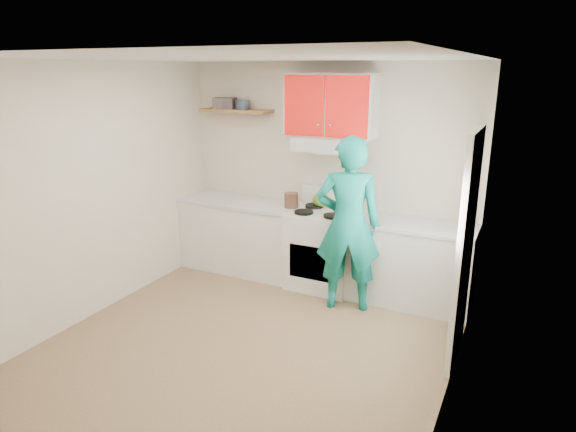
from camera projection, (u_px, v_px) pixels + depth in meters
The scene contains 21 objects.
floor at pixel (248, 345), 4.74m from camera, with size 3.80×3.80×0.00m, color brown.
ceiling at pixel (241, 58), 4.01m from camera, with size 3.60×3.80×0.04m, color white.
back_wall at pixel (327, 174), 6.01m from camera, with size 3.60×0.04×2.60m, color beige.
front_wall at pixel (66, 300), 2.74m from camera, with size 3.60×0.04×2.60m, color beige.
left_wall at pixel (94, 192), 5.14m from camera, with size 0.04×3.80×2.60m, color beige.
right_wall at pixel (459, 244), 3.61m from camera, with size 0.04×3.80×2.60m, color beige.
door at pixel (465, 249), 4.30m from camera, with size 0.05×0.85×2.05m, color white.
door_glass at pixel (467, 201), 4.19m from camera, with size 0.01×0.55×0.95m, color white.
counter_left at pixel (241, 236), 6.43m from camera, with size 1.52×0.60×0.90m, color silver.
counter_right at pixel (411, 264), 5.51m from camera, with size 1.32×0.60×0.90m, color silver.
stove at pixel (323, 249), 5.93m from camera, with size 0.76×0.65×0.92m, color white.
range_hood at pixel (328, 144), 5.67m from camera, with size 0.76×0.44×0.15m, color silver.
upper_cabinets at pixel (331, 105), 5.59m from camera, with size 1.02×0.33×0.70m, color red.
shelf at pixel (237, 110), 6.17m from camera, with size 0.90×0.30×0.04m, color brown.
books at pixel (225, 103), 6.18m from camera, with size 0.26×0.19×0.13m, color #423A3E.
tin at pixel (242, 105), 6.08m from camera, with size 0.18×0.18×0.11m, color #333D4C.
kettle at pixel (321, 200), 5.98m from camera, with size 0.21×0.21×0.18m, color #5B8725.
crock at pixel (291, 201), 5.97m from camera, with size 0.17×0.17×0.20m, color #4E3222.
cutting_board at pixel (379, 221), 5.51m from camera, with size 0.31×0.23×0.02m, color olive.
silicone_mat at pixel (446, 228), 5.29m from camera, with size 0.28×0.23×0.01m, color red.
person at pixel (348, 225), 5.26m from camera, with size 0.69×0.45×1.88m, color #0D7769.
Camera 1 is at (2.20, -3.60, 2.52)m, focal length 31.25 mm.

